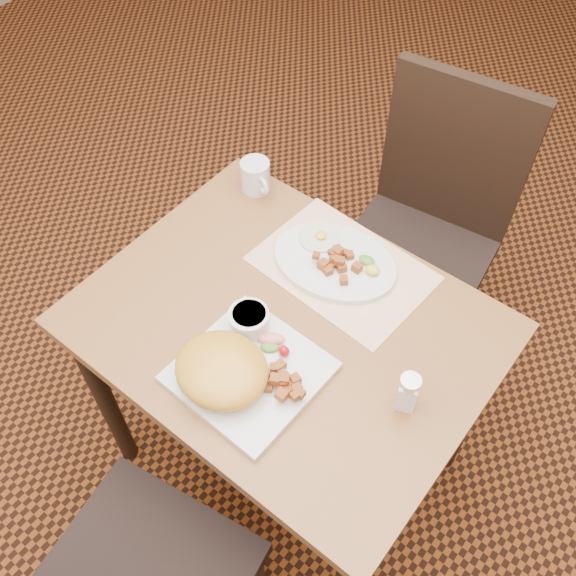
% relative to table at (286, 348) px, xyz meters
% --- Properties ---
extents(ground, '(8.00, 8.00, 0.00)m').
position_rel_table_xyz_m(ground, '(0.00, 0.00, -0.64)').
color(ground, black).
rests_on(ground, ground).
extents(table, '(0.90, 0.70, 0.75)m').
position_rel_table_xyz_m(table, '(0.00, 0.00, 0.00)').
color(table, brown).
rests_on(table, ground).
extents(chair_far, '(0.47, 0.48, 0.97)m').
position_rel_table_xyz_m(chair_far, '(0.02, 0.66, -0.10)').
color(chair_far, black).
rests_on(chair_far, ground).
extents(placemat, '(0.42, 0.31, 0.00)m').
position_rel_table_xyz_m(placemat, '(0.01, 0.21, 0.11)').
color(placemat, white).
rests_on(placemat, table).
extents(plate_square, '(0.29, 0.29, 0.02)m').
position_rel_table_xyz_m(plate_square, '(0.02, -0.15, 0.12)').
color(plate_square, silver).
rests_on(plate_square, table).
extents(plate_oval, '(0.34, 0.28, 0.02)m').
position_rel_table_xyz_m(plate_oval, '(-0.01, 0.20, 0.12)').
color(plate_oval, silver).
rests_on(plate_oval, placemat).
extents(hollandaise_mound, '(0.20, 0.18, 0.07)m').
position_rel_table_xyz_m(hollandaise_mound, '(-0.01, -0.20, 0.16)').
color(hollandaise_mound, gold).
rests_on(hollandaise_mound, plate_square).
extents(ramekin, '(0.09, 0.09, 0.05)m').
position_rel_table_xyz_m(ramekin, '(-0.05, -0.07, 0.15)').
color(ramekin, silver).
rests_on(ramekin, plate_square).
extents(garnish_sq, '(0.09, 0.07, 0.03)m').
position_rel_table_xyz_m(garnish_sq, '(0.02, -0.07, 0.14)').
color(garnish_sq, '#387223').
rests_on(garnish_sq, plate_square).
extents(fried_egg, '(0.10, 0.10, 0.02)m').
position_rel_table_xyz_m(fried_egg, '(-0.08, 0.24, 0.13)').
color(fried_egg, white).
rests_on(fried_egg, plate_oval).
extents(garnish_ov, '(0.07, 0.06, 0.02)m').
position_rel_table_xyz_m(garnish_ov, '(0.07, 0.23, 0.14)').
color(garnish_ov, '#387223').
rests_on(garnish_ov, plate_oval).
extents(salt_shaker, '(0.05, 0.05, 0.10)m').
position_rel_table_xyz_m(salt_shaker, '(0.32, -0.01, 0.16)').
color(salt_shaker, white).
rests_on(salt_shaker, table).
extents(coffee_mug, '(0.11, 0.08, 0.09)m').
position_rel_table_xyz_m(coffee_mug, '(-0.33, 0.29, 0.15)').
color(coffee_mug, silver).
rests_on(coffee_mug, table).
extents(home_fries_sq, '(0.11, 0.09, 0.04)m').
position_rel_table_xyz_m(home_fries_sq, '(0.10, -0.14, 0.14)').
color(home_fries_sq, '#A2501A').
rests_on(home_fries_sq, plate_square).
extents(home_fries_ov, '(0.11, 0.10, 0.04)m').
position_rel_table_xyz_m(home_fries_ov, '(-0.00, 0.19, 0.14)').
color(home_fries_ov, '#A2501A').
rests_on(home_fries_ov, plate_oval).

